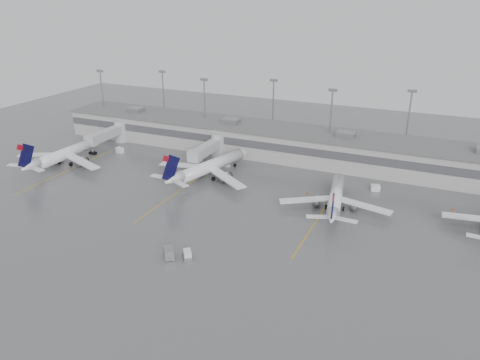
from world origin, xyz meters
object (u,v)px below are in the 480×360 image
at_px(jet_far_left, 65,154).
at_px(baggage_tug, 187,255).
at_px(jet_mid_right, 336,197).
at_px(jet_mid_left, 208,167).

relative_size(jet_far_left, baggage_tug, 10.95).
distance_m(jet_far_left, baggage_tug, 63.53).
bearing_deg(jet_mid_right, jet_far_left, 172.51).
bearing_deg(jet_mid_right, baggage_tug, -131.13).
relative_size(jet_far_left, jet_mid_left, 1.01).
xyz_separation_m(jet_far_left, jet_mid_right, (75.99, 2.44, -0.39)).
relative_size(jet_mid_right, baggage_tug, 9.56).
xyz_separation_m(jet_mid_left, baggage_tug, (14.82, -36.45, -2.60)).
height_order(jet_mid_right, baggage_tug, jet_mid_right).
height_order(jet_far_left, jet_mid_left, jet_mid_left).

